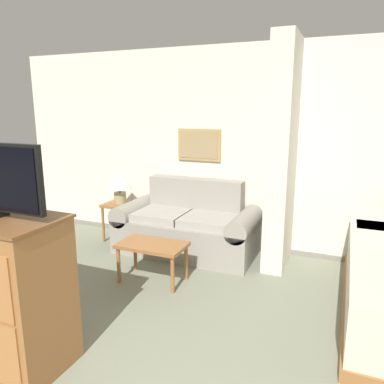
% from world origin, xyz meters
% --- Properties ---
extents(wall_back, '(7.48, 0.16, 2.60)m').
position_xyz_m(wall_back, '(-0.00, 3.71, 1.29)').
color(wall_back, silver).
rests_on(wall_back, ground_plane).
extents(wall_partition_pillar, '(0.24, 0.73, 2.60)m').
position_xyz_m(wall_partition_pillar, '(0.25, 3.28, 1.30)').
color(wall_partition_pillar, silver).
rests_on(wall_partition_pillar, ground_plane).
extents(couch, '(1.80, 0.84, 0.91)m').
position_xyz_m(couch, '(-0.90, 3.23, 0.33)').
color(couch, gray).
rests_on(couch, ground_plane).
extents(coffee_table, '(0.72, 0.42, 0.42)m').
position_xyz_m(coffee_table, '(-0.90, 2.29, 0.37)').
color(coffee_table, '#996033').
rests_on(coffee_table, ground_plane).
extents(side_table, '(0.42, 0.42, 0.53)m').
position_xyz_m(side_table, '(-1.94, 3.27, 0.43)').
color(side_table, '#996033').
rests_on(side_table, ground_plane).
extents(table_lamp, '(0.34, 0.34, 0.45)m').
position_xyz_m(table_lamp, '(-1.94, 3.27, 0.83)').
color(table_lamp, tan).
rests_on(table_lamp, side_table).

